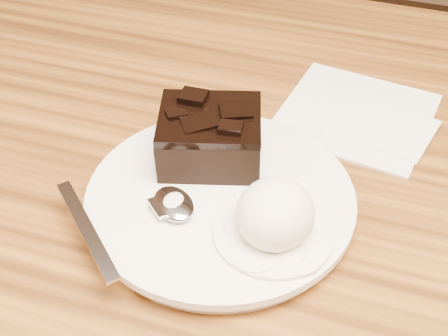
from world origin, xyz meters
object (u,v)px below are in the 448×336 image
(spoon, at_px, (174,205))
(napkin, at_px, (356,114))
(brownie, at_px, (210,139))
(plate, at_px, (220,202))
(ice_cream_scoop, at_px, (275,214))

(spoon, height_order, napkin, spoon)
(brownie, distance_m, napkin, 0.18)
(plate, xyz_separation_m, ice_cream_scoop, (0.05, -0.03, 0.03))
(plate, bearing_deg, brownie, 119.25)
(napkin, bearing_deg, ice_cream_scoop, -99.48)
(ice_cream_scoop, xyz_separation_m, spoon, (-0.09, -0.00, -0.02))
(plate, distance_m, ice_cream_scoop, 0.07)
(plate, xyz_separation_m, spoon, (-0.03, -0.03, 0.01))
(ice_cream_scoop, distance_m, spoon, 0.09)
(brownie, distance_m, ice_cream_scoop, 0.11)
(plate, distance_m, napkin, 0.19)
(brownie, xyz_separation_m, ice_cream_scoop, (0.08, -0.07, 0.00))
(brownie, distance_m, spoon, 0.07)
(ice_cream_scoop, bearing_deg, spoon, -179.45)
(spoon, xyz_separation_m, napkin, (0.12, 0.20, -0.02))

